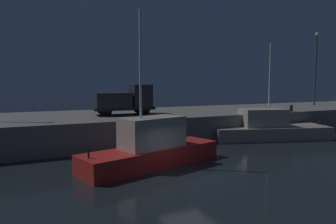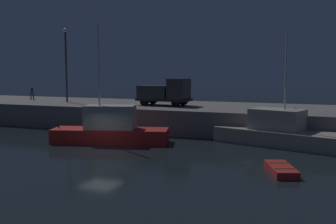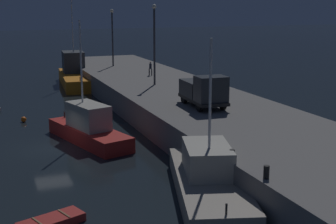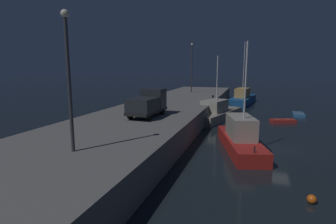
{
  "view_description": "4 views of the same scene",
  "coord_description": "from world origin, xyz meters",
  "px_view_note": "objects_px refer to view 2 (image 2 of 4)",
  "views": [
    {
      "loc": [
        -7.53,
        -13.55,
        4.85
      ],
      "look_at": [
        2.66,
        8.11,
        2.65
      ],
      "focal_mm": 32.18,
      "sensor_mm": 36.0,
      "label": 1
    },
    {
      "loc": [
        14.36,
        -23.75,
        5.61
      ],
      "look_at": [
        1.92,
        8.17,
        1.98
      ],
      "focal_mm": 42.22,
      "sensor_mm": 36.0,
      "label": 2
    },
    {
      "loc": [
        33.96,
        -4.24,
        10.19
      ],
      "look_at": [
        1.73,
        8.25,
        2.4
      ],
      "focal_mm": 51.88,
      "sensor_mm": 36.0,
      "label": 3
    },
    {
      "loc": [
        -23.47,
        2.07,
        7.06
      ],
      "look_at": [
        2.74,
        10.55,
        2.3
      ],
      "focal_mm": 28.19,
      "sensor_mm": 36.0,
      "label": 4
    }
  ],
  "objects_px": {
    "dockworker": "(32,92)",
    "utility_truck": "(166,92)",
    "dinghy_orange_near": "(281,169)",
    "lamp_post_east": "(66,59)",
    "fishing_boat_orange": "(110,129)",
    "fishing_boat_blue": "(283,133)",
    "bollard_central": "(296,112)"
  },
  "relations": [
    {
      "from": "fishing_boat_blue",
      "to": "fishing_boat_orange",
      "type": "distance_m",
      "value": 13.16
    },
    {
      "from": "lamp_post_east",
      "to": "bollard_central",
      "type": "distance_m",
      "value": 24.51
    },
    {
      "from": "fishing_boat_blue",
      "to": "lamp_post_east",
      "type": "relative_size",
      "value": 1.39
    },
    {
      "from": "bollard_central",
      "to": "dockworker",
      "type": "bearing_deg",
      "value": 168.9
    },
    {
      "from": "fishing_boat_blue",
      "to": "dinghy_orange_near",
      "type": "xyz_separation_m",
      "value": [
        0.69,
        -8.45,
        -0.73
      ]
    },
    {
      "from": "fishing_boat_blue",
      "to": "bollard_central",
      "type": "bearing_deg",
      "value": 49.75
    },
    {
      "from": "fishing_boat_blue",
      "to": "bollard_central",
      "type": "height_order",
      "value": "fishing_boat_blue"
    },
    {
      "from": "lamp_post_east",
      "to": "dockworker",
      "type": "height_order",
      "value": "lamp_post_east"
    },
    {
      "from": "fishing_boat_orange",
      "to": "dinghy_orange_near",
      "type": "height_order",
      "value": "fishing_boat_orange"
    },
    {
      "from": "fishing_boat_orange",
      "to": "dinghy_orange_near",
      "type": "relative_size",
      "value": 2.83
    },
    {
      "from": "lamp_post_east",
      "to": "bollard_central",
      "type": "relative_size",
      "value": 15.41
    },
    {
      "from": "bollard_central",
      "to": "fishing_boat_orange",
      "type": "bearing_deg",
      "value": -160.48
    },
    {
      "from": "dockworker",
      "to": "bollard_central",
      "type": "distance_m",
      "value": 30.4
    },
    {
      "from": "fishing_boat_blue",
      "to": "lamp_post_east",
      "type": "height_order",
      "value": "lamp_post_east"
    },
    {
      "from": "lamp_post_east",
      "to": "dockworker",
      "type": "relative_size",
      "value": 5.07
    },
    {
      "from": "utility_truck",
      "to": "lamp_post_east",
      "type": "bearing_deg",
      "value": -179.97
    },
    {
      "from": "fishing_boat_blue",
      "to": "lamp_post_east",
      "type": "bearing_deg",
      "value": 167.39
    },
    {
      "from": "dinghy_orange_near",
      "to": "dockworker",
      "type": "xyz_separation_m",
      "value": [
        -29.71,
        15.25,
        2.89
      ]
    },
    {
      "from": "fishing_boat_orange",
      "to": "bollard_central",
      "type": "relative_size",
      "value": 18.21
    },
    {
      "from": "fishing_boat_blue",
      "to": "lamp_post_east",
      "type": "xyz_separation_m",
      "value": [
        -22.95,
        5.13,
        5.87
      ]
    },
    {
      "from": "bollard_central",
      "to": "lamp_post_east",
      "type": "bearing_deg",
      "value": 170.03
    },
    {
      "from": "dinghy_orange_near",
      "to": "lamp_post_east",
      "type": "distance_m",
      "value": 28.04
    },
    {
      "from": "fishing_boat_orange",
      "to": "utility_truck",
      "type": "xyz_separation_m",
      "value": [
        1.09,
        8.94,
        2.41
      ]
    },
    {
      "from": "lamp_post_east",
      "to": "utility_truck",
      "type": "distance_m",
      "value": 11.9
    },
    {
      "from": "utility_truck",
      "to": "bollard_central",
      "type": "bearing_deg",
      "value": -18.75
    },
    {
      "from": "fishing_boat_blue",
      "to": "dockworker",
      "type": "bearing_deg",
      "value": 166.8
    },
    {
      "from": "dockworker",
      "to": "lamp_post_east",
      "type": "bearing_deg",
      "value": -15.41
    },
    {
      "from": "dockworker",
      "to": "utility_truck",
      "type": "bearing_deg",
      "value": -5.44
    },
    {
      "from": "utility_truck",
      "to": "fishing_boat_orange",
      "type": "bearing_deg",
      "value": -96.97
    },
    {
      "from": "utility_truck",
      "to": "bollard_central",
      "type": "xyz_separation_m",
      "value": [
        12.32,
        -4.18,
        -1.04
      ]
    },
    {
      "from": "dinghy_orange_near",
      "to": "dockworker",
      "type": "bearing_deg",
      "value": 152.82
    },
    {
      "from": "lamp_post_east",
      "to": "dockworker",
      "type": "xyz_separation_m",
      "value": [
        -6.07,
        1.67,
        -3.71
      ]
    }
  ]
}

